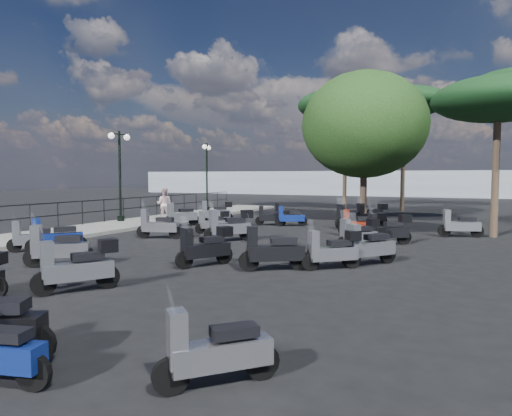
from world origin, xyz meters
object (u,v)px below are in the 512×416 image
at_px(scooter_1, 55,238).
at_px(scooter_4, 181,216).
at_px(scooter_5, 216,212).
at_px(scooter_21, 371,215).
at_px(scooter_24, 358,235).
at_px(scooter_26, 460,225).
at_px(scooter_14, 230,226).
at_px(pine_0, 404,103).
at_px(scooter_3, 213,222).
at_px(scooter_23, 332,251).
at_px(scooter_15, 270,217).
at_px(scooter_13, 205,247).
at_px(lamp_post_2, 207,172).
at_px(scooter_10, 285,213).
at_px(scooter_25, 358,224).
at_px(pine_2, 346,106).
at_px(pine_3, 498,100).
at_px(scooter_2, 32,238).
at_px(scooter_9, 290,217).
at_px(scooter_22, 215,352).
at_px(lamp_post_1, 120,170).
at_px(broadleaf_tree, 364,125).
at_px(scooter_12, 77,267).
at_px(scooter_16, 348,217).
at_px(scooter_18, 273,251).
at_px(scooter_7, 58,248).
at_px(scooter_20, 388,230).
at_px(scooter_19, 368,247).
at_px(scooter_8, 158,226).
at_px(pedestrian_far, 164,204).

xyz_separation_m(scooter_1, scooter_4, (-0.97, 8.06, 0.00)).
xyz_separation_m(scooter_4, scooter_5, (0.72, 2.07, 0.04)).
height_order(scooter_21, scooter_24, scooter_21).
distance_m(scooter_21, scooter_26, 4.52).
xyz_separation_m(scooter_14, pine_0, (3.71, 17.52, 6.70)).
xyz_separation_m(scooter_3, scooter_23, (6.56, -5.14, 0.04)).
relative_size(scooter_1, scooter_3, 1.19).
bearing_deg(scooter_15, scooter_13, 167.75).
height_order(lamp_post_2, scooter_15, lamp_post_2).
height_order(scooter_10, scooter_25, scooter_25).
xyz_separation_m(scooter_1, pine_2, (3.16, 22.68, 6.91)).
height_order(lamp_post_2, scooter_3, lamp_post_2).
relative_size(scooter_1, pine_3, 0.24).
xyz_separation_m(scooter_2, pine_2, (4.14, 22.69, 6.97)).
height_order(scooter_9, scooter_22, scooter_9).
bearing_deg(scooter_15, lamp_post_1, 83.77).
height_order(scooter_22, broadleaf_tree, broadleaf_tree).
relative_size(scooter_10, scooter_12, 0.94).
bearing_deg(scooter_23, scooter_2, 56.67).
distance_m(scooter_4, scooter_23, 11.47).
bearing_deg(scooter_9, broadleaf_tree, -53.95).
relative_size(scooter_15, pine_0, 0.17).
distance_m(scooter_16, scooter_18, 10.25).
relative_size(scooter_2, scooter_24, 0.92).
height_order(scooter_1, scooter_7, same).
bearing_deg(scooter_23, scooter_20, -48.36).
bearing_deg(scooter_3, scooter_20, -141.69).
bearing_deg(scooter_19, scooter_8, 24.33).
bearing_deg(scooter_3, pine_2, -54.62).
bearing_deg(scooter_22, scooter_3, -15.94).
xyz_separation_m(scooter_9, scooter_20, (5.19, -4.13, 0.10)).
xyz_separation_m(scooter_4, scooter_24, (9.17, -3.31, -0.01)).
bearing_deg(scooter_13, scooter_23, -133.74).
relative_size(scooter_1, scooter_13, 0.94).
bearing_deg(scooter_14, pine_0, -58.84).
relative_size(pedestrian_far, scooter_13, 1.05).
xyz_separation_m(scooter_10, scooter_14, (0.91, -7.81, 0.14)).
bearing_deg(scooter_10, scooter_2, 140.53).
bearing_deg(scooter_20, scooter_16, -3.92).
bearing_deg(scooter_7, scooter_14, -52.00).
xyz_separation_m(scooter_24, pine_3, (4.08, 5.26, 4.78)).
relative_size(pedestrian_far, scooter_22, 1.37).
distance_m(scooter_4, scooter_5, 2.20).
distance_m(scooter_2, scooter_19, 10.25).
bearing_deg(scooter_7, scooter_15, -40.13).
relative_size(scooter_15, scooter_25, 0.88).
distance_m(scooter_13, scooter_18, 1.84).
height_order(scooter_14, scooter_18, scooter_14).
height_order(scooter_8, scooter_10, scooter_8).
bearing_deg(scooter_12, scooter_14, -51.71).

